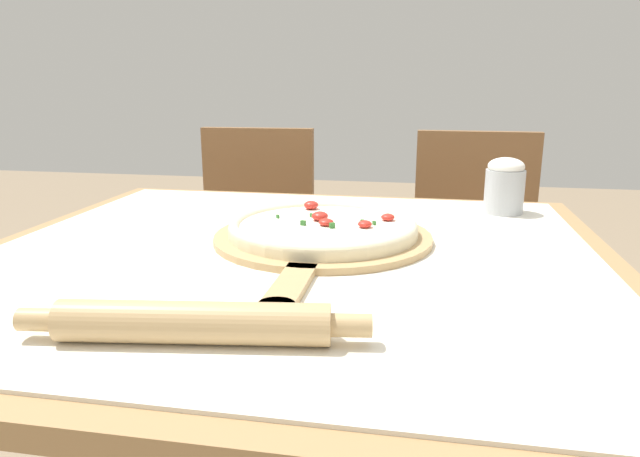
% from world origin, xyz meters
% --- Properties ---
extents(dining_table, '(1.10, 1.05, 0.74)m').
position_xyz_m(dining_table, '(0.00, 0.00, 0.63)').
color(dining_table, '#A87F51').
rests_on(dining_table, ground_plane).
extents(towel_cloth, '(1.02, 0.97, 0.00)m').
position_xyz_m(towel_cloth, '(0.00, 0.00, 0.75)').
color(towel_cloth, white).
rests_on(towel_cloth, dining_table).
extents(pizza_peel, '(0.39, 0.56, 0.01)m').
position_xyz_m(pizza_peel, '(0.04, 0.06, 0.75)').
color(pizza_peel, tan).
rests_on(pizza_peel, towel_cloth).
extents(pizza, '(0.34, 0.34, 0.04)m').
position_xyz_m(pizza, '(0.04, 0.08, 0.77)').
color(pizza, beige).
rests_on(pizza, pizza_peel).
extents(rolling_pin, '(0.39, 0.09, 0.05)m').
position_xyz_m(rolling_pin, '(-0.02, -0.36, 0.77)').
color(rolling_pin, tan).
rests_on(rolling_pin, towel_cloth).
extents(chair_left, '(0.42, 0.42, 0.88)m').
position_xyz_m(chair_left, '(-0.33, 0.86, 0.50)').
color(chair_left, brown).
rests_on(chair_left, ground_plane).
extents(chair_right, '(0.41, 0.41, 0.88)m').
position_xyz_m(chair_right, '(0.38, 0.86, 0.50)').
color(chair_right, brown).
rests_on(chair_right, ground_plane).
extents(flour_cup, '(0.08, 0.08, 0.12)m').
position_xyz_m(flour_cup, '(0.39, 0.37, 0.81)').
color(flour_cup, '#B2B7BC').
rests_on(flour_cup, towel_cloth).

